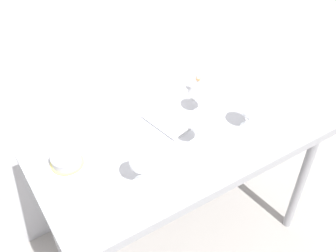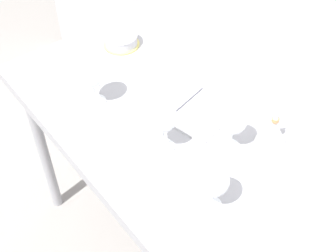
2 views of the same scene
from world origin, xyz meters
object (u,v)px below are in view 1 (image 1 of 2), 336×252
Objects in this scene: open_notebook at (157,129)px; wine_glass_near_right at (250,110)px; wine_glass_near_center at (199,124)px; decanter_funnel at (198,87)px; tasting_bowl at (66,159)px; wine_glass_far_right at (201,95)px; tasting_sheet_upper at (240,89)px; wine_glass_near_left at (141,163)px.

wine_glass_near_right is at bearing -42.26° from open_notebook.
wine_glass_near_center reaches higher than decanter_funnel.
wine_glass_near_right is 1.10× the size of tasting_bowl.
wine_glass_near_center is 0.48× the size of open_notebook.
decanter_funnel is (0.07, 0.12, -0.06)m from wine_glass_far_right.
open_notebook is 2.51× the size of decanter_funnel.
tasting_sheet_upper is at bearing 7.30° from wine_glass_far_right.
tasting_bowl is (-0.23, 0.27, -0.09)m from wine_glass_near_left.
decanter_funnel reaches higher than tasting_sheet_upper.
tasting_sheet_upper is at bearing -9.68° from open_notebook.
tasting_bowl reaches higher than tasting_sheet_upper.
open_notebook is at bearing 157.15° from tasting_sheet_upper.
tasting_bowl reaches higher than open_notebook.
tasting_bowl is at bearing 177.05° from wine_glass_far_right.
wine_glass_near_center is at bearing -127.45° from wine_glass_far_right.
wine_glass_near_center reaches higher than open_notebook.
open_notebook is (-0.24, 0.01, -0.11)m from wine_glass_far_right.
wine_glass_near_right is 0.65× the size of tasting_sheet_upper.
wine_glass_far_right is at bearing -14.34° from open_notebook.
wine_glass_far_right is 0.64× the size of tasting_sheet_upper.
wine_glass_near_center is 0.48m from tasting_sheet_upper.
tasting_bowl is at bearing 163.64° from wine_glass_near_right.
wine_glass_near_left reaches higher than wine_glass_near_right.
wine_glass_near_center is (-0.27, 0.03, 0.02)m from wine_glass_near_right.
wine_glass_near_right is 0.27m from wine_glass_near_center.
decanter_funnel is (0.31, 0.11, 0.05)m from open_notebook.
wine_glass_near_left is at bearing -169.96° from wine_glass_near_center.
decanter_funnel is (-0.21, 0.08, 0.05)m from tasting_sheet_upper.
tasting_bowl is at bearing 163.19° from open_notebook.
wine_glass_near_left is 0.47× the size of open_notebook.
decanter_funnel reaches higher than tasting_bowl.
open_notebook is at bearing -3.82° from tasting_bowl.
wine_glass_far_right reaches higher than tasting_sheet_upper.
wine_glass_near_left is 0.98× the size of wine_glass_near_center.
decanter_funnel is at bearing 60.40° from wine_glass_far_right.
wine_glass_near_left is 1.08× the size of wine_glass_near_right.
wine_glass_near_center is at bearing -124.43° from decanter_funnel.
wine_glass_near_left reaches higher than tasting_sheet_upper.
tasting_bowl is at bearing -173.70° from decanter_funnel.
tasting_bowl is (-0.55, 0.21, -0.10)m from wine_glass_near_center.
decanter_funnel is at bearing 132.86° from tasting_sheet_upper.
wine_glass_near_right reaches higher than tasting_sheet_upper.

